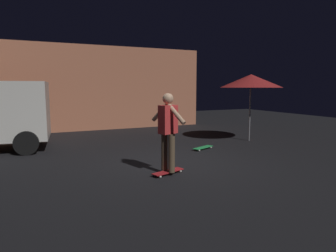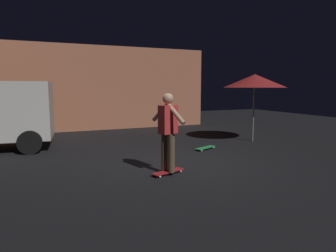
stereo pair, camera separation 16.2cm
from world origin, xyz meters
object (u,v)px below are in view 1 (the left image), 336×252
at_px(patio_umbrella, 251,81).
at_px(skater, 168,127).
at_px(skateboard_ridden, 168,172).
at_px(skateboard_spare, 203,148).

relative_size(patio_umbrella, skater, 1.38).
bearing_deg(skater, patio_umbrella, 30.28).
bearing_deg(skateboard_ridden, patio_umbrella, 30.28).
xyz_separation_m(patio_umbrella, skateboard_spare, (-2.25, -0.60, -2.02)).
height_order(patio_umbrella, skateboard_ridden, patio_umbrella).
height_order(patio_umbrella, skateboard_spare, patio_umbrella).
relative_size(skateboard_ridden, skater, 0.48).
relative_size(patio_umbrella, skateboard_spare, 2.89).
height_order(patio_umbrella, skater, patio_umbrella).
bearing_deg(patio_umbrella, skater, -149.72).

